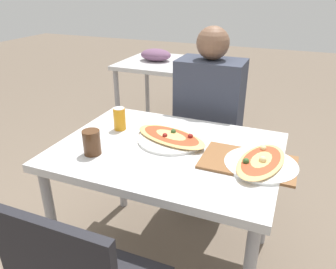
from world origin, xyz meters
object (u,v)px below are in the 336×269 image
object	(u,v)px
soda_can	(120,119)
pizza_second	(261,162)
person_seated	(209,107)
pizza_main	(171,138)
dining_table	(168,162)
drink_glass	(92,142)
chair_far_seated	(212,130)

from	to	relation	value
soda_can	pizza_second	xyz separation A→B (m)	(0.78, -0.11, -0.05)
person_seated	pizza_main	world-z (taller)	person_seated
person_seated	pizza_second	distance (m)	0.75
dining_table	drink_glass	xyz separation A→B (m)	(-0.31, -0.19, 0.14)
soda_can	person_seated	bearing A→B (deg)	54.58
chair_far_seated	pizza_main	bearing A→B (deg)	85.66
pizza_main	soda_can	bearing A→B (deg)	175.01
chair_far_seated	pizza_second	size ratio (longest dim) A/B	2.33
dining_table	person_seated	size ratio (longest dim) A/B	0.87
chair_far_seated	person_seated	world-z (taller)	person_seated
dining_table	pizza_main	size ratio (longest dim) A/B	2.41
pizza_main	drink_glass	bearing A→B (deg)	-137.03
drink_glass	pizza_main	bearing A→B (deg)	42.97
dining_table	drink_glass	size ratio (longest dim) A/B	9.08
soda_can	drink_glass	xyz separation A→B (m)	(0.02, -0.30, -0.00)
pizza_second	person_seated	bearing A→B (deg)	123.65
soda_can	drink_glass	world-z (taller)	soda_can
person_seated	pizza_second	world-z (taller)	person_seated
person_seated	pizza_main	distance (m)	0.54
chair_far_seated	soda_can	size ratio (longest dim) A/B	7.47
pizza_main	soda_can	world-z (taller)	soda_can
soda_can	pizza_main	bearing A→B (deg)	-4.99
chair_far_seated	drink_glass	world-z (taller)	chair_far_seated
dining_table	person_seated	xyz separation A→B (m)	(0.03, 0.62, 0.08)
chair_far_seated	person_seated	distance (m)	0.24
dining_table	pizza_second	bearing A→B (deg)	-0.69
pizza_main	person_seated	bearing A→B (deg)	84.74
dining_table	pizza_second	size ratio (longest dim) A/B	2.70
pizza_main	soda_can	size ratio (longest dim) A/B	3.60
dining_table	chair_far_seated	world-z (taller)	chair_far_seated
dining_table	pizza_second	xyz separation A→B (m)	(0.45, -0.01, 0.10)
dining_table	chair_far_seated	size ratio (longest dim) A/B	1.16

